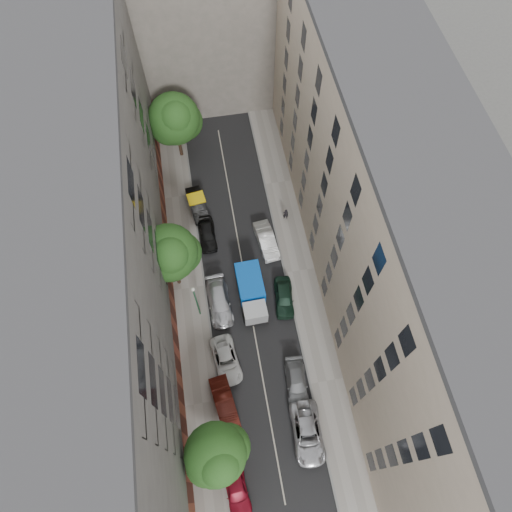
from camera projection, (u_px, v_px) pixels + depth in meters
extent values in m
plane|color=#4C4C49|center=(245.00, 280.00, 44.89)|extent=(120.00, 120.00, 0.00)
cube|color=black|center=(245.00, 280.00, 44.88)|extent=(8.00, 44.00, 0.02)
cube|color=gray|center=(189.00, 288.00, 44.38)|extent=(3.00, 44.00, 0.15)
cube|color=gray|center=(300.00, 271.00, 45.27)|extent=(3.00, 44.00, 0.15)
cube|color=#524E4C|center=(102.00, 247.00, 35.17)|extent=(8.00, 44.00, 20.00)
cube|color=#B6A38D|center=(376.00, 207.00, 36.93)|extent=(8.00, 44.00, 20.00)
cube|color=gray|center=(202.00, 16.00, 49.83)|extent=(18.00, 12.00, 18.00)
cube|color=black|center=(252.00, 297.00, 43.42)|extent=(2.32, 5.70, 0.31)
cube|color=#B0B3B5|center=(255.00, 313.00, 41.67)|extent=(2.13, 1.72, 1.78)
cube|color=blue|center=(250.00, 283.00, 42.88)|extent=(2.39, 3.82, 1.89)
cylinder|color=black|center=(245.00, 318.00, 42.54)|extent=(0.29, 0.88, 0.88)
cylinder|color=black|center=(266.00, 315.00, 42.70)|extent=(0.29, 0.88, 0.88)
cylinder|color=black|center=(239.00, 283.00, 44.23)|extent=(0.29, 0.88, 0.88)
cylinder|color=black|center=(259.00, 280.00, 44.39)|extent=(0.29, 0.88, 0.88)
imported|color=maroon|center=(236.00, 488.00, 35.67)|extent=(2.11, 4.45, 1.47)
imported|color=#48140E|center=(225.00, 403.00, 38.69)|extent=(2.26, 4.76, 1.51)
imported|color=silver|center=(226.00, 360.00, 40.49)|extent=(2.71, 4.88, 1.29)
imported|color=silver|center=(219.00, 302.00, 42.99)|extent=(2.34, 5.26, 1.50)
imported|color=black|center=(207.00, 234.00, 46.50)|extent=(1.70, 4.20, 1.43)
imported|color=black|center=(197.00, 205.00, 48.15)|extent=(2.20, 4.71, 1.50)
imported|color=#B4B4B9|center=(307.00, 433.00, 37.56)|extent=(2.69, 5.40, 1.47)
imported|color=slate|center=(297.00, 383.00, 39.58)|extent=(2.12, 4.50, 1.27)
imported|color=#152F21|center=(284.00, 297.00, 43.23)|extent=(2.21, 4.46, 1.46)
imported|color=silver|center=(266.00, 240.00, 46.11)|extent=(2.15, 4.74, 1.51)
cylinder|color=#382619|center=(219.00, 458.00, 36.15)|extent=(0.36, 0.36, 2.34)
cylinder|color=#382619|center=(217.00, 456.00, 34.38)|extent=(0.24, 0.24, 1.67)
sphere|color=#224A18|center=(215.00, 454.00, 32.93)|extent=(4.62, 4.62, 4.62)
sphere|color=#224A18|center=(228.00, 447.00, 33.90)|extent=(3.47, 3.47, 3.47)
sphere|color=#224A18|center=(207.00, 464.00, 33.06)|extent=(3.24, 3.24, 3.24)
sphere|color=#224A18|center=(219.00, 465.00, 31.81)|extent=(3.01, 3.01, 3.01)
cylinder|color=#382619|center=(177.00, 276.00, 43.31)|extent=(0.36, 0.36, 2.94)
cylinder|color=#382619|center=(173.00, 264.00, 41.08)|extent=(0.24, 0.24, 2.10)
sphere|color=#224A18|center=(169.00, 253.00, 39.26)|extent=(5.13, 5.13, 5.13)
sphere|color=#224A18|center=(180.00, 253.00, 40.41)|extent=(3.85, 3.85, 3.85)
sphere|color=#224A18|center=(162.00, 262.00, 39.49)|extent=(3.59, 3.59, 3.59)
sphere|color=#224A18|center=(170.00, 254.00, 37.94)|extent=(3.34, 3.34, 3.34)
cylinder|color=#382619|center=(180.00, 146.00, 50.93)|extent=(0.36, 0.36, 2.69)
cylinder|color=#382619|center=(177.00, 132.00, 48.89)|extent=(0.24, 0.24, 1.92)
sphere|color=#224A18|center=(174.00, 119.00, 47.23)|extent=(5.44, 5.44, 5.44)
sphere|color=#224A18|center=(184.00, 121.00, 48.30)|extent=(4.08, 4.08, 4.08)
sphere|color=#224A18|center=(169.00, 127.00, 47.42)|extent=(3.81, 3.81, 3.81)
sphere|color=#224A18|center=(175.00, 117.00, 45.99)|extent=(3.53, 3.53, 3.53)
cylinder|color=#17532E|center=(197.00, 302.00, 40.62)|extent=(0.14, 0.14, 5.57)
sphere|color=silver|center=(193.00, 289.00, 38.07)|extent=(0.36, 0.36, 0.36)
imported|color=black|center=(286.00, 214.00, 47.38)|extent=(0.61, 0.44, 1.56)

